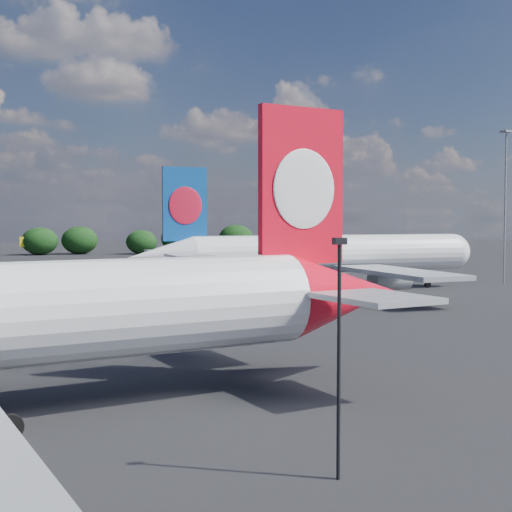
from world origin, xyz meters
name	(u,v)px	position (x,y,z in m)	size (l,w,h in m)	color
ground	(4,302)	(0.00, 60.00, 0.00)	(500.00, 500.00, 0.00)	black
china_southern_airliner	(320,255)	(43.89, 56.14, 5.43)	(54.45, 51.68, 17.82)	white
apron_lamp_post	(339,344)	(10.12, -11.78, 5.65)	(0.55, 0.30, 10.02)	black
floodlight_mast_near	(505,187)	(78.44, 56.79, 16.06)	(1.60, 1.60, 25.33)	gray
billboard_yellow	(28,242)	(12.00, 182.00, 3.87)	(5.00, 0.30, 5.50)	yellow
horizon_treeline	(16,242)	(8.27, 179.46, 4.11)	(203.84, 16.89, 9.26)	black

